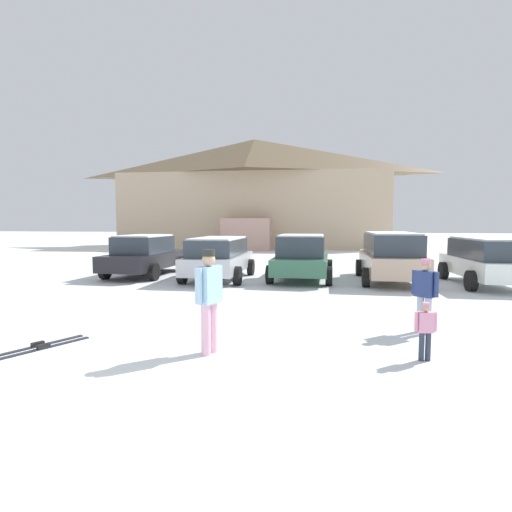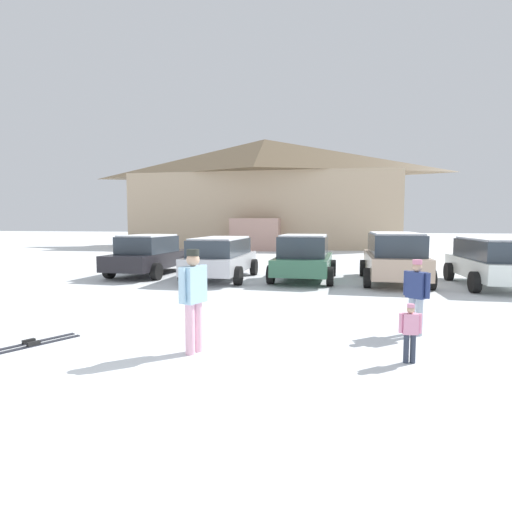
{
  "view_description": "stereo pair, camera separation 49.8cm",
  "coord_description": "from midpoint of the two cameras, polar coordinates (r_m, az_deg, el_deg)",
  "views": [
    {
      "loc": [
        2.17,
        -3.52,
        2.09
      ],
      "look_at": [
        0.13,
        8.96,
        1.02
      ],
      "focal_mm": 28.0,
      "sensor_mm": 36.0,
      "label": 1
    },
    {
      "loc": [
        2.66,
        -3.43,
        2.09
      ],
      "look_at": [
        0.13,
        8.96,
        1.02
      ],
      "focal_mm": 28.0,
      "sensor_mm": 36.0,
      "label": 2
    }
  ],
  "objects": [
    {
      "name": "ground",
      "position": [
        4.72,
        -24.58,
        -21.88
      ],
      "size": [
        160.0,
        160.0,
        0.0
      ],
      "primitive_type": "plane",
      "color": "silver"
    },
    {
      "name": "ski_lodge",
      "position": [
        34.45,
        -0.63,
        9.03
      ],
      "size": [
        22.32,
        9.87,
        9.1
      ],
      "color": "tan",
      "rests_on": "ground"
    },
    {
      "name": "parked_black_sedan",
      "position": [
        16.43,
        -16.31,
        0.16
      ],
      "size": [
        2.28,
        4.6,
        1.61
      ],
      "color": "black",
      "rests_on": "ground"
    },
    {
      "name": "parked_silver_wagon",
      "position": [
        14.73,
        -6.3,
        -0.06
      ],
      "size": [
        2.16,
        4.3,
        1.55
      ],
      "color": "silver",
      "rests_on": "ground"
    },
    {
      "name": "parked_green_coupe",
      "position": [
        14.61,
        5.59,
        -0.16
      ],
      "size": [
        2.29,
        4.19,
        1.66
      ],
      "color": "#33644A",
      "rests_on": "ground"
    },
    {
      "name": "parked_beige_suv",
      "position": [
        14.76,
        17.77,
        0.09
      ],
      "size": [
        2.19,
        4.58,
        1.75
      ],
      "color": "tan",
      "rests_on": "ground"
    },
    {
      "name": "parked_white_suv",
      "position": [
        15.14,
        29.31,
        -0.46
      ],
      "size": [
        2.16,
        4.27,
        1.59
      ],
      "color": "white",
      "rests_on": "ground"
    },
    {
      "name": "skier_teen_in_navy_coat",
      "position": [
        8.09,
        21.35,
        -4.73
      ],
      "size": [
        0.42,
        0.38,
        1.41
      ],
      "color": "#A7B7C7",
      "rests_on": "ground"
    },
    {
      "name": "skier_adult_in_blue_parka",
      "position": [
        6.4,
        -8.95,
        -5.56
      ],
      "size": [
        0.37,
        0.58,
        1.67
      ],
      "color": "#E7ACC4",
      "rests_on": "ground"
    },
    {
      "name": "skier_child_in_pink_snowsuit",
      "position": [
        6.52,
        21.02,
        -9.59
      ],
      "size": [
        0.33,
        0.15,
        0.89
      ],
      "color": "#2F3749",
      "rests_on": "ground"
    },
    {
      "name": "pair_of_skis",
      "position": [
        7.85,
        -29.8,
        -11.1
      ],
      "size": [
        0.93,
        1.44,
        0.08
      ],
      "color": "black",
      "rests_on": "ground"
    }
  ]
}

